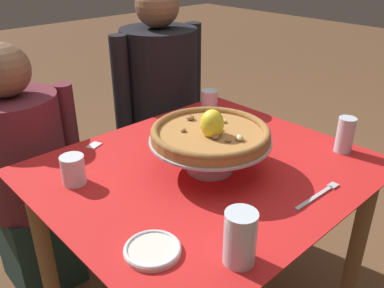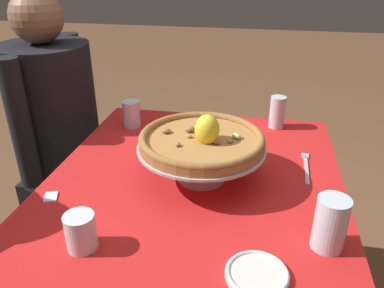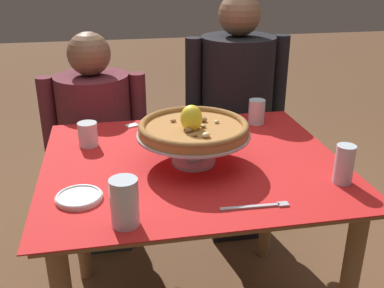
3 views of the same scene
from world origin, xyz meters
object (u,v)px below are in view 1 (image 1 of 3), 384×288
Objects in this scene: water_glass_front_right at (345,137)px; water_glass_front_left at (240,241)px; water_glass_back_left at (73,171)px; diner_right at (161,115)px; side_plate at (153,250)px; sugar_packet at (94,145)px; pizza_stand at (211,146)px; diner_left at (26,179)px; water_glass_back_right at (209,104)px; dinner_fork at (319,194)px; pizza at (211,132)px.

water_glass_front_left reaches higher than water_glass_front_right.
water_glass_back_left is 0.88m from diner_right.
water_glass_back_left is 0.66× the size of side_plate.
sugar_packet is (-0.64, 0.65, -0.05)m from water_glass_front_right.
pizza_stand is 0.31× the size of diner_right.
water_glass_back_left is 0.56m from diner_left.
pizza_stand is at bearing -134.73° from water_glass_back_right.
dinner_fork is 1.19m from diner_left.
side_plate is (-0.39, -0.19, -0.13)m from pizza.
water_glass_back_left is (-0.37, 0.23, -0.04)m from pizza_stand.
water_glass_front_left is at bearing -120.27° from diner_right.
diner_left is (-0.49, 1.06, -0.22)m from dinner_fork.
diner_right is (0.75, 0.89, -0.13)m from side_plate.
water_glass_front_left reaches higher than dinner_fork.
water_glass_front_right is (0.44, -0.23, -0.08)m from pizza.
side_plate is 0.54m from dinner_fork.
water_glass_front_left reaches higher than water_glass_back_left.
dinner_fork is (-0.31, -0.10, -0.05)m from water_glass_front_right.
dinner_fork is at bearing -65.23° from diner_left.
water_glass_back_left is at bearing -170.81° from water_glass_back_right.
dinner_fork is (-0.22, -0.68, -0.04)m from water_glass_back_right.
diner_left reaches higher than water_glass_back_left.
pizza_stand reaches higher than water_glass_back_left.
water_glass_front_left is at bearing -126.53° from pizza_stand.
water_glass_front_left is 0.12× the size of diner_left.
diner_right is (0.35, 0.70, -0.20)m from pizza_stand.
diner_right is at bearing 63.19° from pizza.
water_glass_back_left is 0.42m from side_plate.
water_glass_front_right reaches higher than side_plate.
side_plate is 1.17m from diner_right.
water_glass_front_left is at bearing -50.98° from side_plate.
side_plate is at bearing 129.02° from water_glass_front_left.
water_glass_front_right is (0.44, -0.24, -0.03)m from pizza_stand.
water_glass_front_left is at bearing -170.60° from water_glass_front_right.
dinner_fork is at bearing -69.02° from pizza.
dinner_fork is at bearing -162.75° from water_glass_front_right.
water_glass_front_left is at bearing -84.63° from diner_left.
dinner_fork is 0.81m from sugar_packet.
diner_left reaches higher than pizza_stand.
water_glass_back_left is 0.07× the size of diner_right.
diner_left is 0.72m from diner_right.
water_glass_back_right is 0.71m from dinner_fork.
diner_right reaches higher than dinner_fork.
pizza is at bearing -129.45° from pizza_stand.
water_glass_front_left is 1.29× the size of water_glass_back_right.
water_glass_back_right is (0.72, 0.12, 0.00)m from water_glass_back_left.
pizza_stand is 3.04× the size of water_glass_front_right.
sugar_packet is (-0.54, 0.07, -0.04)m from water_glass_back_right.
diner_right is at bearing 88.04° from water_glass_back_right.
water_glass_front_left is 0.92m from water_glass_back_right.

